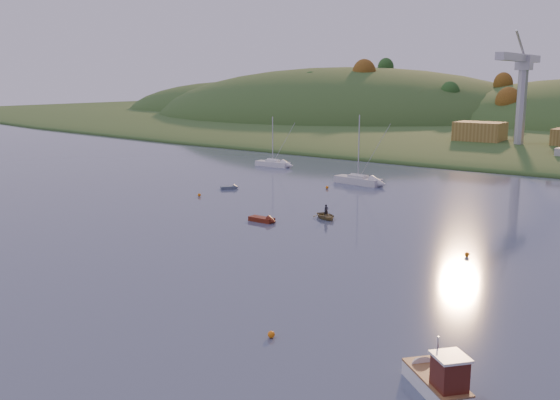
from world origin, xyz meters
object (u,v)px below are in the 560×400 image
Objects in this scene: grey_dinghy at (232,187)px; sailboat_far at (358,180)px; canoe at (326,216)px; sailboat_near at (273,163)px; red_tender at (266,220)px; fishing_boat at (433,375)px.

sailboat_far is at bearing -2.90° from grey_dinghy.
sailboat_far reaches higher than canoe.
grey_dinghy is at bearing -70.72° from sailboat_near.
canoe is at bearing 51.92° from red_tender.
fishing_boat is at bearing -91.22° from grey_dinghy.
red_tender is at bearing 0.44° from fishing_boat.
canoe is at bearing -73.30° from grey_dinghy.
fishing_boat is 0.50× the size of sailboat_far.
red_tender is at bearing -74.84° from sailboat_far.
sailboat_near is 49.86m from red_tender.
red_tender reaches higher than grey_dinghy.
grey_dinghy is at bearing 99.65° from canoe.
sailboat_near is (-62.65, 68.16, -0.18)m from fishing_boat.
sailboat_far is 27.38m from canoe.
fishing_boat is 1.48× the size of red_tender.
canoe is 7.81m from red_tender.
sailboat_far is at bearing 52.23° from canoe.
fishing_boat is 1.59× the size of canoe.
grey_dinghy is at bearing 141.43° from red_tender.
grey_dinghy is at bearing 0.57° from fishing_boat.
sailboat_far reaches higher than grey_dinghy.
grey_dinghy is (10.35, -24.74, -0.44)m from sailboat_near.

